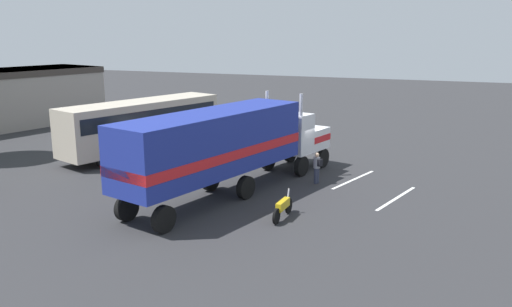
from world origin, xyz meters
TOP-DOWN VIEW (x-y plane):
  - ground_plane at (0.00, 0.00)m, footprint 120.00×120.00m
  - lane_stripe_near at (-0.98, -3.50)m, footprint 4.24×1.48m
  - lane_stripe_mid at (-3.40, -6.00)m, footprint 4.27×1.38m
  - semi_truck at (-5.63, 1.66)m, footprint 14.30×6.20m
  - person_bystander at (-2.35, -1.83)m, footprint 0.40×0.48m
  - parked_bus at (0.17, 10.30)m, footprint 11.24×5.94m
  - motorcycle at (-7.89, -1.83)m, footprint 2.11×0.29m

SIDE VIEW (x-z plane):
  - ground_plane at x=0.00m, z-range 0.00..0.00m
  - lane_stripe_near at x=-0.98m, z-range 0.00..0.01m
  - lane_stripe_mid at x=-3.40m, z-range 0.00..0.01m
  - motorcycle at x=-7.89m, z-range -0.08..1.04m
  - person_bystander at x=-2.35m, z-range 0.08..1.71m
  - parked_bus at x=0.17m, z-range 0.37..3.77m
  - semi_truck at x=-5.63m, z-range 0.27..4.77m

